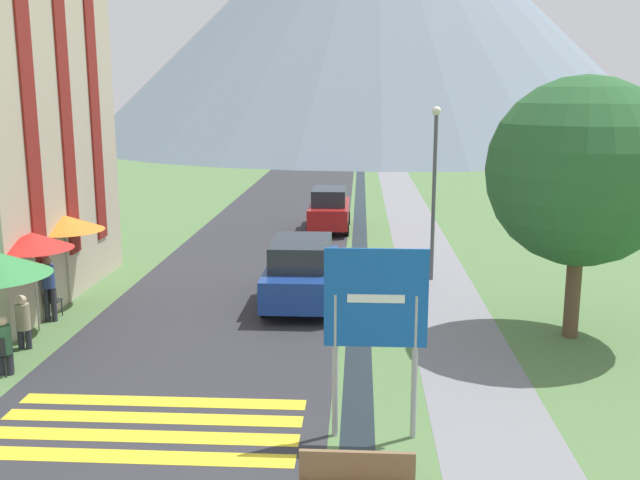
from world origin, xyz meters
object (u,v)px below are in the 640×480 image
object	(u,v)px
parked_car_near	(302,271)
parked_car_far	(329,209)
person_seated_far	(4,342)
tree_by_path	(582,172)
streetlamp	(434,179)
road_sign	(376,316)
cafe_umbrella_rear_orange	(65,223)
cafe_chair_far_right	(51,299)
person_standing_terrace	(49,284)
cafe_umbrella_middle_red	(32,241)
person_seated_near	(23,319)

from	to	relation	value
parked_car_near	parked_car_far	bearing A→B (deg)	88.52
person_seated_far	tree_by_path	bearing A→B (deg)	14.07
streetlamp	tree_by_path	bearing A→B (deg)	-61.41
road_sign	person_seated_far	distance (m)	8.09
cafe_umbrella_rear_orange	tree_by_path	size ratio (longest dim) A/B	0.40
tree_by_path	parked_car_near	bearing A→B (deg)	159.81
streetlamp	parked_car_far	bearing A→B (deg)	113.69
parked_car_far	cafe_chair_far_right	distance (m)	14.38
tree_by_path	parked_car_far	bearing A→B (deg)	115.65
person_standing_terrace	cafe_umbrella_middle_red	bearing A→B (deg)	-87.17
cafe_chair_far_right	person_seated_far	world-z (taller)	person_seated_far
parked_car_far	cafe_chair_far_right	xyz separation A→B (m)	(-6.68, -12.72, -0.40)
cafe_chair_far_right	cafe_umbrella_middle_red	bearing A→B (deg)	-98.85
road_sign	person_seated_far	bearing A→B (deg)	163.08
person_standing_terrace	parked_car_near	bearing A→B (deg)	17.95
person_seated_far	streetlamp	distance (m)	12.94
road_sign	streetlamp	bearing A→B (deg)	79.41
person_seated_far	person_standing_terrace	bearing A→B (deg)	99.37
person_seated_far	person_seated_near	distance (m)	1.56
parked_car_near	person_seated_far	distance (m)	8.01
cafe_umbrella_rear_orange	person_seated_far	bearing A→B (deg)	-81.86
streetlamp	tree_by_path	size ratio (longest dim) A/B	0.87
parked_car_near	person_seated_near	size ratio (longest dim) A/B	3.60
streetlamp	cafe_chair_far_right	bearing A→B (deg)	-156.09
parked_car_near	person_seated_far	bearing A→B (deg)	-135.77
person_seated_far	person_seated_near	bearing A→B (deg)	101.91
cafe_umbrella_middle_red	cafe_chair_far_right	bearing A→B (deg)	96.86
cafe_umbrella_middle_red	parked_car_far	bearing A→B (deg)	64.44
person_seated_near	person_standing_terrace	size ratio (longest dim) A/B	0.75
parked_car_far	cafe_chair_far_right	bearing A→B (deg)	-117.71
person_seated_far	cafe_chair_far_right	bearing A→B (deg)	100.02
road_sign	person_seated_far	size ratio (longest dim) A/B	2.58
parked_car_far	tree_by_path	bearing A→B (deg)	-64.35
cafe_umbrella_middle_red	parked_car_near	bearing A→B (deg)	24.13
parked_car_far	person_standing_terrace	xyz separation A→B (m)	(-6.60, -12.96, 0.08)
cafe_chair_far_right	streetlamp	bearing A→B (deg)	8.20
parked_car_far	cafe_umbrella_rear_orange	size ratio (longest dim) A/B	1.70
cafe_chair_far_right	person_seated_near	bearing A→B (deg)	-97.00
person_seated_far	tree_by_path	xyz separation A→B (m)	(12.44, 3.12, 3.28)
cafe_umbrella_rear_orange	cafe_umbrella_middle_red	bearing A→B (deg)	-85.37
parked_car_far	parked_car_near	bearing A→B (deg)	-91.48
road_sign	tree_by_path	size ratio (longest dim) A/B	0.53
parked_car_near	person_standing_terrace	bearing A→B (deg)	-162.05
road_sign	parked_car_far	size ratio (longest dim) A/B	0.78
cafe_chair_far_right	person_standing_terrace	world-z (taller)	person_standing_terrace
tree_by_path	road_sign	bearing A→B (deg)	-131.61
road_sign	person_standing_terrace	distance (m)	10.14
parked_car_far	cafe_chair_far_right	size ratio (longest dim) A/B	4.98
person_seated_far	parked_car_far	bearing A→B (deg)	69.95
parked_car_far	cafe_umbrella_middle_red	world-z (taller)	cafe_umbrella_middle_red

